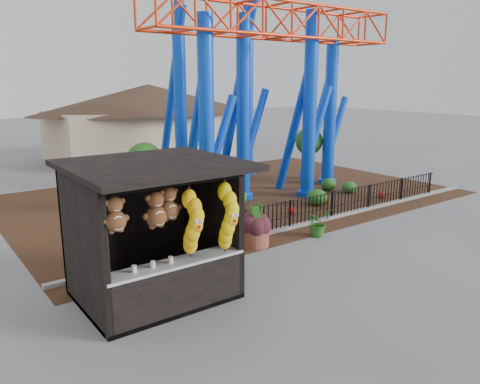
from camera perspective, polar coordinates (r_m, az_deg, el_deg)
ground at (r=11.76m, az=5.82°, el=-10.67°), size 120.00×120.00×0.00m
mulch_bed at (r=20.07m, az=-0.98°, el=-0.38°), size 18.00×12.00×0.02m
curb at (r=16.38m, az=9.21°, el=-3.55°), size 18.00×0.18×0.12m
prize_booth at (r=10.33m, az=-10.01°, el=-5.22°), size 3.50×3.40×3.12m
picket_fence at (r=16.90m, az=11.41°, el=-1.57°), size 12.20×0.06×1.00m
roller_coaster at (r=20.42m, az=1.24°, el=18.04°), size 11.00×6.37×10.82m
terracotta_planter at (r=13.90m, az=1.86°, el=-5.54°), size 0.96×0.96×0.55m
planter_foliage at (r=13.72m, az=1.88°, el=-3.19°), size 0.70×0.70×0.64m
potted_plant at (r=14.94m, az=9.47°, el=-3.69°), size 0.84×0.75×0.88m
landscaping at (r=18.60m, az=5.34°, el=-0.59°), size 7.99×3.36×0.64m
pavilion at (r=30.95m, az=-11.04°, el=9.94°), size 15.00×15.00×4.80m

